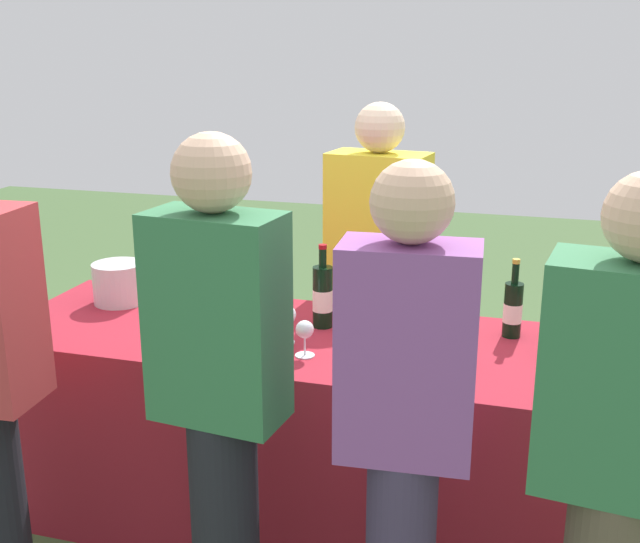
% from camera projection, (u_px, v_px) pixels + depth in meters
% --- Properties ---
extents(ground_plane, '(12.00, 12.00, 0.00)m').
position_uv_depth(ground_plane, '(320.00, 521.00, 3.06)').
color(ground_plane, '#476638').
extents(tasting_table, '(2.42, 0.78, 0.77)m').
position_uv_depth(tasting_table, '(320.00, 432.00, 2.95)').
color(tasting_table, maroon).
rests_on(tasting_table, ground_plane).
extents(wine_bottle_0, '(0.08, 0.08, 0.32)m').
position_uv_depth(wine_bottle_0, '(245.00, 281.00, 3.10)').
color(wine_bottle_0, black).
rests_on(wine_bottle_0, tasting_table).
extents(wine_bottle_1, '(0.08, 0.08, 0.32)m').
position_uv_depth(wine_bottle_1, '(323.00, 296.00, 2.92)').
color(wine_bottle_1, black).
rests_on(wine_bottle_1, tasting_table).
extents(wine_bottle_2, '(0.07, 0.07, 0.32)m').
position_uv_depth(wine_bottle_2, '(420.00, 297.00, 2.91)').
color(wine_bottle_2, black).
rests_on(wine_bottle_2, tasting_table).
extents(wine_bottle_3, '(0.07, 0.07, 0.29)m').
position_uv_depth(wine_bottle_3, '(513.00, 309.00, 2.82)').
color(wine_bottle_3, black).
rests_on(wine_bottle_3, tasting_table).
extents(wine_bottle_4, '(0.08, 0.08, 0.29)m').
position_uv_depth(wine_bottle_4, '(558.00, 325.00, 2.66)').
color(wine_bottle_4, black).
rests_on(wine_bottle_4, tasting_table).
extents(wine_glass_0, '(0.07, 0.07, 0.14)m').
position_uv_depth(wine_glass_0, '(286.00, 316.00, 2.76)').
color(wine_glass_0, silver).
rests_on(wine_glass_0, tasting_table).
extents(wine_glass_1, '(0.07, 0.07, 0.13)m').
position_uv_depth(wine_glass_1, '(306.00, 332.00, 2.65)').
color(wine_glass_1, silver).
rests_on(wine_glass_1, tasting_table).
extents(wine_glass_2, '(0.07, 0.07, 0.14)m').
position_uv_depth(wine_glass_2, '(398.00, 341.00, 2.54)').
color(wine_glass_2, silver).
rests_on(wine_glass_2, tasting_table).
extents(wine_glass_3, '(0.07, 0.07, 0.14)m').
position_uv_depth(wine_glass_3, '(451.00, 340.00, 2.54)').
color(wine_glass_3, silver).
rests_on(wine_glass_3, tasting_table).
extents(ice_bucket, '(0.21, 0.21, 0.17)m').
position_uv_depth(ice_bucket, '(119.00, 283.00, 3.20)').
color(ice_bucket, silver).
rests_on(ice_bucket, tasting_table).
extents(server_pouring, '(0.44, 0.28, 1.57)m').
position_uv_depth(server_pouring, '(377.00, 272.00, 3.41)').
color(server_pouring, black).
rests_on(server_pouring, ground_plane).
extents(guest_1, '(0.39, 0.24, 1.59)m').
position_uv_depth(guest_1, '(220.00, 390.00, 2.19)').
color(guest_1, black).
rests_on(guest_1, ground_plane).
extents(guest_2, '(0.36, 0.22, 1.54)m').
position_uv_depth(guest_2, '(405.00, 425.00, 2.03)').
color(guest_2, '#3F3351').
rests_on(guest_2, ground_plane).
extents(guest_3, '(0.43, 0.27, 1.55)m').
position_uv_depth(guest_3, '(620.00, 466.00, 1.87)').
color(guest_3, brown).
rests_on(guest_3, ground_plane).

